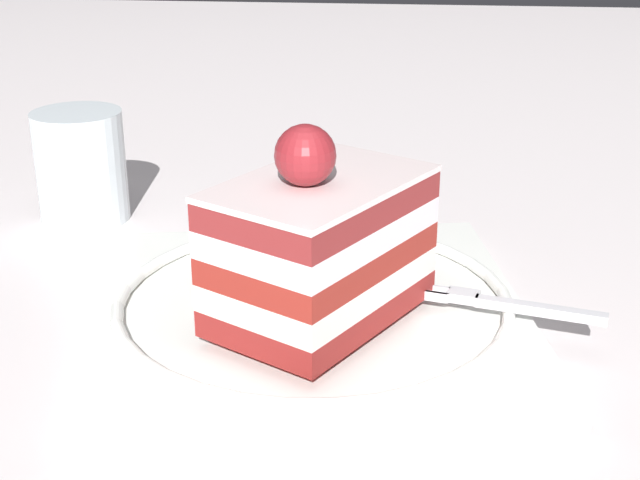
# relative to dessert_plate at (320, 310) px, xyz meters

# --- Properties ---
(ground_plane) EXTENTS (2.40, 2.40, 0.00)m
(ground_plane) POSITION_rel_dessert_plate_xyz_m (-0.00, -0.00, -0.01)
(ground_plane) COLOR silver
(dessert_plate) EXTENTS (0.25, 0.25, 0.02)m
(dessert_plate) POSITION_rel_dessert_plate_xyz_m (0.00, 0.00, 0.00)
(dessert_plate) COLOR white
(dessert_plate) RESTS_ON ground_plane
(cake_slice) EXTENTS (0.11, 0.13, 0.10)m
(cake_slice) POSITION_rel_dessert_plate_xyz_m (0.00, -0.02, 0.05)
(cake_slice) COLOR maroon
(cake_slice) RESTS_ON dessert_plate
(whipped_cream_dollop) EXTENTS (0.04, 0.04, 0.05)m
(whipped_cream_dollop) POSITION_rel_dessert_plate_xyz_m (-0.01, 0.07, 0.03)
(whipped_cream_dollop) COLOR white
(whipped_cream_dollop) RESTS_ON dessert_plate
(fork) EXTENTS (0.11, 0.03, 0.00)m
(fork) POSITION_rel_dessert_plate_xyz_m (0.09, -0.01, 0.01)
(fork) COLOR silver
(fork) RESTS_ON dessert_plate
(drink_glass_near) EXTENTS (0.06, 0.06, 0.07)m
(drink_glass_near) POSITION_rel_dessert_plate_xyz_m (-0.18, 0.14, 0.03)
(drink_glass_near) COLOR silver
(drink_glass_near) RESTS_ON ground_plane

